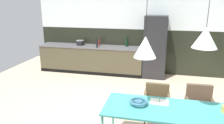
% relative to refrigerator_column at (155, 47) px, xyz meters
% --- Properties ---
extents(back_wall_splashback_dark, '(7.03, 0.12, 1.42)m').
position_rel_refrigerator_column_xyz_m(back_wall_splashback_dark, '(-0.35, 0.36, -0.23)').
color(back_wall_splashback_dark, black).
rests_on(back_wall_splashback_dark, ground).
extents(back_wall_panel_upper, '(7.03, 0.12, 1.42)m').
position_rel_refrigerator_column_xyz_m(back_wall_panel_upper, '(-0.35, 0.36, 1.19)').
color(back_wall_panel_upper, silver).
rests_on(back_wall_panel_upper, back_wall_splashback_dark).
extents(kitchen_counter, '(3.39, 0.63, 0.88)m').
position_rel_refrigerator_column_xyz_m(kitchen_counter, '(-2.03, -0.00, -0.50)').
color(kitchen_counter, '#4A4431').
rests_on(kitchen_counter, ground).
extents(refrigerator_column, '(0.66, 0.60, 1.87)m').
position_rel_refrigerator_column_xyz_m(refrigerator_column, '(0.00, 0.00, 0.00)').
color(refrigerator_column, '#232326').
rests_on(refrigerator_column, ground).
extents(dining_table, '(1.98, 0.79, 0.72)m').
position_rel_refrigerator_column_xyz_m(dining_table, '(0.34, -3.44, -0.26)').
color(dining_table, teal).
rests_on(dining_table, ground).
extents(armchair_near_window, '(0.50, 0.49, 0.81)m').
position_rel_refrigerator_column_xyz_m(armchair_near_window, '(0.91, -2.66, -0.43)').
color(armchair_near_window, brown).
rests_on(armchair_near_window, ground).
extents(armchair_far_side, '(0.49, 0.47, 0.73)m').
position_rel_refrigerator_column_xyz_m(armchair_far_side, '(0.15, -2.59, -0.46)').
color(armchair_far_side, brown).
rests_on(armchair_far_side, ground).
extents(fruit_bowl, '(0.29, 0.29, 0.08)m').
position_rel_refrigerator_column_xyz_m(fruit_bowl, '(-0.13, -3.41, -0.17)').
color(fruit_bowl, '#33607F').
rests_on(fruit_bowl, dining_table).
extents(open_book, '(0.29, 0.21, 0.02)m').
position_rel_refrigerator_column_xyz_m(open_book, '(0.19, -3.25, -0.21)').
color(open_book, white).
rests_on(open_book, dining_table).
extents(cooking_pot, '(0.25, 0.25, 0.18)m').
position_rel_refrigerator_column_xyz_m(cooking_pot, '(-2.41, 0.04, 0.02)').
color(cooking_pot, black).
rests_on(cooking_pot, kitchen_counter).
extents(bottle_wine_green, '(0.08, 0.08, 0.30)m').
position_rel_refrigerator_column_xyz_m(bottle_wine_green, '(-0.90, 0.16, 0.07)').
color(bottle_wine_green, '#0F3319').
rests_on(bottle_wine_green, kitchen_counter).
extents(bottle_spice_small, '(0.07, 0.07, 0.25)m').
position_rel_refrigerator_column_xyz_m(bottle_spice_small, '(-1.78, 0.10, 0.04)').
color(bottle_spice_small, maroon).
rests_on(bottle_spice_small, kitchen_counter).
extents(bottle_oil_tall, '(0.06, 0.06, 0.29)m').
position_rel_refrigerator_column_xyz_m(bottle_oil_tall, '(-1.76, -0.20, 0.07)').
color(bottle_oil_tall, black).
rests_on(bottle_oil_tall, kitchen_counter).
extents(pendant_lamp_over_table_near, '(0.33, 0.33, 1.27)m').
position_rel_refrigerator_column_xyz_m(pendant_lamp_over_table_near, '(-0.06, -3.46, 0.72)').
color(pendant_lamp_over_table_near, black).
extents(pendant_lamp_over_table_far, '(0.34, 0.34, 1.11)m').
position_rel_refrigerator_column_xyz_m(pendant_lamp_over_table_far, '(0.73, -3.41, 0.88)').
color(pendant_lamp_over_table_far, black).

